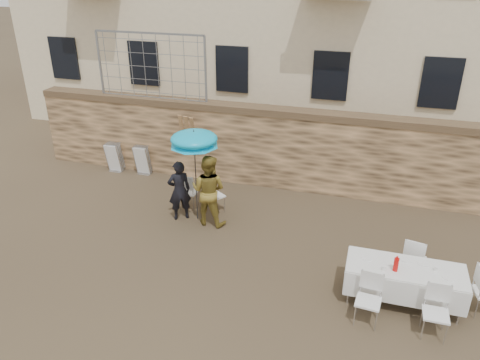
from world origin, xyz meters
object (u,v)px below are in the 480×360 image
(banquet_table, at_px, (406,270))
(soda_bottle, at_px, (396,264))
(man_suit, at_px, (179,190))
(chair_stack_left, at_px, (117,155))
(woman_dress, at_px, (208,190))
(couple_chair_left, at_px, (189,191))
(chair_stack_right, at_px, (144,159))
(couple_chair_right, at_px, (215,195))
(table_chair_back, at_px, (414,258))
(table_chair_front_left, at_px, (368,300))
(umbrella, at_px, (194,142))
(table_chair_front_right, at_px, (436,313))

(banquet_table, xyz_separation_m, soda_bottle, (-0.20, -0.15, 0.17))
(man_suit, height_order, chair_stack_left, man_suit)
(woman_dress, height_order, couple_chair_left, woman_dress)
(soda_bottle, height_order, chair_stack_right, soda_bottle)
(couple_chair_left, height_order, couple_chair_right, same)
(table_chair_back, distance_m, chair_stack_left, 8.89)
(woman_dress, distance_m, couple_chair_left, 1.01)
(table_chair_front_left, xyz_separation_m, table_chair_back, (0.80, 1.55, 0.00))
(couple_chair_right, height_order, table_chair_front_left, same)
(man_suit, relative_size, couple_chair_left, 1.59)
(table_chair_back, xyz_separation_m, chair_stack_right, (-7.46, 3.03, -0.02))
(umbrella, bearing_deg, table_chair_front_right, -25.64)
(table_chair_back, bearing_deg, umbrella, 1.19)
(chair_stack_right, bearing_deg, umbrella, -39.57)
(couple_chair_left, relative_size, table_chair_front_right, 1.00)
(umbrella, height_order, couple_chair_right, umbrella)
(man_suit, relative_size, umbrella, 0.71)
(table_chair_front_right, bearing_deg, chair_stack_left, 151.88)
(couple_chair_left, height_order, soda_bottle, soda_bottle)
(table_chair_front_left, bearing_deg, table_chair_front_right, 5.48)
(couple_chair_right, xyz_separation_m, table_chair_back, (4.68, -1.43, 0.00))
(man_suit, relative_size, soda_bottle, 5.86)
(man_suit, xyz_separation_m, chair_stack_left, (-2.98, 2.15, -0.30))
(man_suit, distance_m, table_chair_back, 5.46)
(table_chair_front_left, bearing_deg, chair_stack_left, 154.25)
(couple_chair_left, bearing_deg, soda_bottle, 151.70)
(umbrella, bearing_deg, couple_chair_right, 56.31)
(couple_chair_right, bearing_deg, table_chair_back, -162.35)
(couple_chair_right, relative_size, chair_stack_left, 1.04)
(banquet_table, xyz_separation_m, chair_stack_right, (-7.26, 3.83, -0.27))
(couple_chair_right, height_order, table_chair_back, same)
(man_suit, xyz_separation_m, soda_bottle, (4.98, -1.83, 0.14))
(couple_chair_left, xyz_separation_m, couple_chair_right, (0.70, 0.00, 0.00))
(soda_bottle, bearing_deg, banquet_table, 36.87)
(couple_chair_right, bearing_deg, soda_bottle, -174.44)
(chair_stack_right, bearing_deg, chair_stack_left, 180.00)
(umbrella, height_order, table_chair_back, umbrella)
(couple_chair_left, bearing_deg, table_chair_back, 162.36)
(umbrella, distance_m, table_chair_front_left, 5.13)
(man_suit, height_order, banquet_table, man_suit)
(woman_dress, relative_size, umbrella, 0.82)
(banquet_table, bearing_deg, soda_bottle, -143.13)
(table_chair_front_left, xyz_separation_m, chair_stack_left, (-7.56, 4.58, -0.02))
(couple_chair_right, bearing_deg, banquet_table, -171.82)
(couple_chair_left, distance_m, couple_chair_right, 0.70)
(couple_chair_right, height_order, chair_stack_right, couple_chair_right)
(man_suit, xyz_separation_m, chair_stack_right, (-2.08, 2.15, -0.30))
(man_suit, height_order, woman_dress, woman_dress)
(chair_stack_left, bearing_deg, couple_chair_right, -23.49)
(table_chair_front_right, xyz_separation_m, chair_stack_right, (-7.76, 4.58, -0.02))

